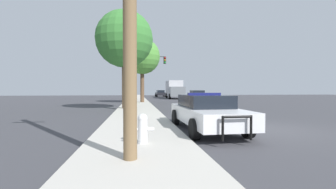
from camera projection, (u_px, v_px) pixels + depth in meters
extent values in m
plane|color=#3D3D42|center=(268.00, 130.00, 8.89)|extent=(110.00, 110.00, 0.00)
cube|color=#BCB7AD|center=(138.00, 131.00, 8.16)|extent=(3.00, 110.00, 0.13)
cube|color=white|center=(206.00, 114.00, 8.68)|extent=(1.93, 4.95, 0.56)
cube|color=black|center=(204.00, 101.00, 8.91)|extent=(1.63, 2.58, 0.47)
cylinder|color=black|center=(248.00, 128.00, 7.33)|extent=(0.25, 0.69, 0.69)
cylinder|color=black|center=(194.00, 129.00, 7.04)|extent=(0.25, 0.69, 0.69)
cylinder|color=black|center=(214.00, 117.00, 10.34)|extent=(0.25, 0.69, 0.69)
cylinder|color=black|center=(176.00, 117.00, 10.05)|extent=(0.25, 0.69, 0.69)
cylinder|color=black|center=(251.00, 128.00, 6.21)|extent=(0.07, 0.07, 0.69)
cylinder|color=black|center=(223.00, 128.00, 6.07)|extent=(0.07, 0.07, 0.69)
cylinder|color=black|center=(237.00, 117.00, 6.13)|extent=(0.88, 0.09, 0.07)
cube|color=navy|center=(204.00, 94.00, 8.91)|extent=(1.33, 0.22, 0.09)
cube|color=navy|center=(229.00, 113.00, 8.83)|extent=(0.07, 3.54, 0.16)
cylinder|color=white|center=(143.00, 132.00, 6.07)|extent=(0.25, 0.25, 0.64)
sphere|color=white|center=(143.00, 119.00, 6.07)|extent=(0.27, 0.27, 0.27)
cylinder|color=white|center=(135.00, 129.00, 6.04)|extent=(0.18, 0.10, 0.10)
cylinder|color=white|center=(151.00, 129.00, 6.10)|extent=(0.18, 0.10, 0.10)
cylinder|color=#424247|center=(136.00, 78.00, 27.85)|extent=(0.16, 0.16, 5.76)
cylinder|color=#424247|center=(151.00, 56.00, 28.05)|extent=(3.59, 0.11, 0.11)
cube|color=black|center=(165.00, 60.00, 28.32)|extent=(0.30, 0.24, 0.90)
sphere|color=red|center=(165.00, 58.00, 28.18)|extent=(0.20, 0.20, 0.20)
sphere|color=orange|center=(165.00, 60.00, 28.19)|extent=(0.20, 0.20, 0.20)
sphere|color=green|center=(165.00, 62.00, 28.19)|extent=(0.20, 0.20, 0.20)
cube|color=slate|center=(197.00, 97.00, 29.16)|extent=(1.91, 4.13, 0.62)
cube|color=black|center=(197.00, 92.00, 29.35)|extent=(1.59, 2.17, 0.51)
cylinder|color=black|center=(207.00, 99.00, 28.00)|extent=(0.26, 0.71, 0.70)
cylinder|color=black|center=(193.00, 100.00, 27.82)|extent=(0.26, 0.71, 0.70)
cylinder|color=black|center=(201.00, 99.00, 30.51)|extent=(0.26, 0.71, 0.70)
cylinder|color=black|center=(189.00, 99.00, 30.32)|extent=(0.26, 0.71, 0.70)
cube|color=black|center=(160.00, 94.00, 48.21)|extent=(1.84, 4.36, 0.63)
cube|color=black|center=(160.00, 91.00, 47.98)|extent=(1.56, 2.28, 0.49)
cylinder|color=black|center=(156.00, 95.00, 49.40)|extent=(0.25, 0.69, 0.68)
cylinder|color=black|center=(163.00, 95.00, 49.68)|extent=(0.25, 0.69, 0.68)
cylinder|color=black|center=(157.00, 96.00, 46.75)|extent=(0.25, 0.69, 0.68)
cylinder|color=black|center=(165.00, 95.00, 47.03)|extent=(0.25, 0.69, 0.68)
cube|color=slate|center=(177.00, 92.00, 36.59)|extent=(2.47, 1.98, 1.59)
cube|color=#B2B2B7|center=(174.00, 88.00, 40.00)|extent=(2.52, 5.01, 2.68)
cylinder|color=black|center=(184.00, 96.00, 36.95)|extent=(0.30, 0.93, 0.93)
cylinder|color=black|center=(170.00, 96.00, 36.65)|extent=(0.30, 0.93, 0.93)
cylinder|color=black|center=(180.00, 96.00, 41.10)|extent=(0.30, 0.93, 0.93)
cylinder|color=black|center=(167.00, 96.00, 40.81)|extent=(0.30, 0.93, 0.93)
cylinder|color=brown|center=(125.00, 82.00, 17.40)|extent=(0.41, 0.41, 4.15)
sphere|color=#387A33|center=(124.00, 39.00, 17.33)|extent=(4.41, 4.41, 4.41)
cylinder|color=brown|center=(142.00, 84.00, 25.95)|extent=(0.45, 0.45, 4.16)
sphere|color=#4C8E38|center=(142.00, 56.00, 25.88)|extent=(4.12, 4.12, 4.12)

